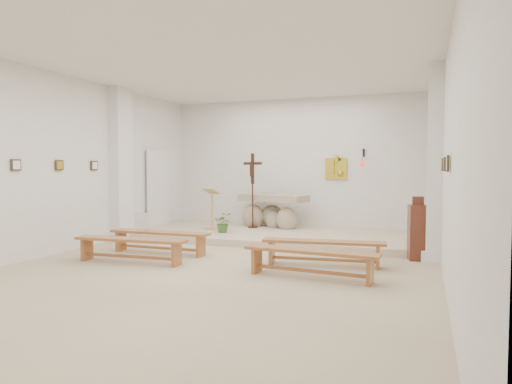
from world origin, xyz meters
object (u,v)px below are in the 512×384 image
at_px(crucifix_stand, 252,185).
at_px(bench_left_second, 130,244).
at_px(bench_right_front, 323,247).
at_px(bench_left_front, 159,237).
at_px(bench_right_second, 310,257).
at_px(altar, 272,213).
at_px(lectern, 212,209).
at_px(donation_pedestal, 417,232).

xyz_separation_m(crucifix_stand, bench_left_second, (-0.73, -4.11, -0.91)).
relative_size(bench_right_front, bench_left_second, 1.00).
distance_m(bench_left_front, bench_right_second, 3.36).
relative_size(altar, lectern, 1.82).
distance_m(lectern, crucifix_stand, 1.19).
relative_size(donation_pedestal, bench_left_second, 0.55).
relative_size(bench_left_front, bench_left_second, 0.99).
relative_size(lectern, bench_left_front, 0.50).
bearing_deg(bench_right_front, crucifix_stand, 121.14).
height_order(lectern, bench_left_second, lectern).
distance_m(bench_right_front, bench_left_second, 3.36).
distance_m(crucifix_stand, bench_left_front, 3.39).
height_order(bench_right_front, bench_left_second, same).
xyz_separation_m(crucifix_stand, bench_left_front, (-0.73, -3.18, -0.91)).
xyz_separation_m(donation_pedestal, bench_right_second, (-1.49, -2.02, -0.18)).
relative_size(donation_pedestal, bench_right_second, 0.55).
distance_m(crucifix_stand, bench_right_second, 4.90).
bearing_deg(bench_right_front, lectern, 135.40).
xyz_separation_m(altar, crucifix_stand, (-0.42, -0.34, 0.74)).
xyz_separation_m(bench_left_second, bench_right_second, (3.23, 0.00, 0.00)).
distance_m(crucifix_stand, donation_pedestal, 4.56).
height_order(lectern, bench_left_front, lectern).
bearing_deg(lectern, donation_pedestal, -1.27).
relative_size(lectern, donation_pedestal, 0.90).
distance_m(bench_left_front, bench_left_second, 0.93).
bearing_deg(altar, bench_right_front, -45.40).
relative_size(altar, bench_left_front, 0.91).
bearing_deg(bench_right_front, bench_left_front, 172.98).
distance_m(altar, donation_pedestal, 4.31).
bearing_deg(altar, lectern, -129.52).
bearing_deg(donation_pedestal, altar, 133.60).
bearing_deg(crucifix_stand, altar, 58.38).
bearing_deg(bench_right_second, bench_right_front, 94.94).
height_order(crucifix_stand, bench_right_second, crucifix_stand).
bearing_deg(bench_left_front, donation_pedestal, 12.38).
bearing_deg(bench_right_front, bench_right_second, -97.02).
bearing_deg(bench_left_front, crucifix_stand, 76.49).
distance_m(bench_left_second, bench_right_second, 3.23).
xyz_separation_m(lectern, bench_left_second, (0.12, -3.51, -0.34)).
bearing_deg(donation_pedestal, crucifix_stand, 140.20).
relative_size(bench_left_front, bench_right_front, 0.99).
bearing_deg(lectern, crucifix_stand, 51.10).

